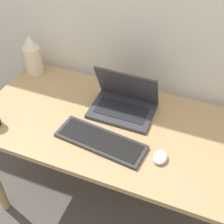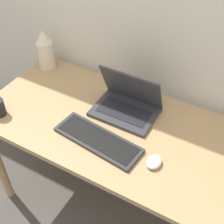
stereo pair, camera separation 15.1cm
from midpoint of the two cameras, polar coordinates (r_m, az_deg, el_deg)
name	(u,v)px [view 2 (the right image)]	position (r m, az deg, el deg)	size (l,w,h in m)	color
wall_back	(150,0)	(1.64, 9.66, 19.48)	(6.00, 0.05, 2.50)	silver
desk	(109,135)	(1.67, 2.03, -4.33)	(1.36, 0.69, 0.75)	tan
laptop	(127,103)	(1.65, 5.41, 1.50)	(0.33, 0.24, 0.24)	#333338
keyboard	(98,140)	(1.51, 0.26, -5.22)	(0.46, 0.20, 0.02)	#2D2D2D
mouse	(154,162)	(1.44, 10.71, -9.12)	(0.07, 0.09, 0.03)	silver
vase	(45,50)	(1.95, -9.96, 11.06)	(0.11, 0.11, 0.25)	beige
mp3_player	(112,121)	(1.61, 2.76, -1.87)	(0.05, 0.05, 0.01)	black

